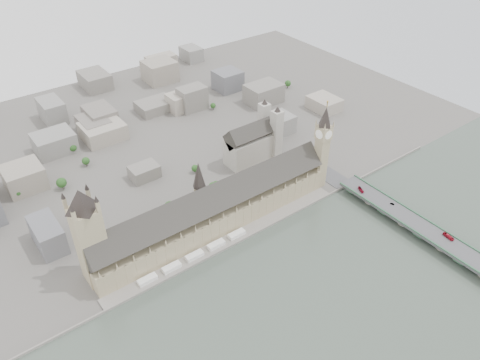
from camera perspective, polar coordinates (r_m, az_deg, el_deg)
ground at (r=474.82m, az=-1.89°, el=-7.00°), size 900.00×900.00×0.00m
river_thames at (r=397.72m, az=12.88°, el=-19.96°), size 600.00×600.00×0.00m
embankment_wall at (r=464.89m, az=-0.82°, el=-7.88°), size 600.00×1.50×3.00m
river_terrace at (r=469.65m, az=-1.36°, el=-7.41°), size 270.00×15.00×2.00m
terrace_tents at (r=452.68m, az=-5.57°, el=-9.16°), size 118.00×7.00×4.00m
palace_of_westminster at (r=472.12m, az=-3.33°, el=-3.67°), size 265.00×40.73×55.44m
elizabeth_tower at (r=518.29m, az=10.04°, el=4.61°), size 17.00×17.00×107.50m
victoria_tower at (r=418.96m, az=-18.01°, el=-6.05°), size 30.00×30.00×100.00m
central_tower at (r=450.52m, az=-4.99°, el=-0.30°), size 13.00×13.00×48.00m
westminster_bridge at (r=518.77m, az=18.78°, el=-4.17°), size 25.00×325.00×10.25m
bridge_parapets at (r=499.80m, az=22.89°, el=-6.22°), size 25.00×235.00×1.15m
westminster_abbey at (r=573.41m, az=1.63°, el=4.65°), size 68.00×36.00×64.00m
city_skyline_inland at (r=643.29m, az=-14.72°, el=6.54°), size 720.00×360.00×38.00m
park_trees at (r=504.78m, az=-6.78°, el=-3.07°), size 110.00×30.00×15.00m
red_bus_north at (r=532.76m, az=14.52°, el=-1.16°), size 6.34×10.33×2.85m
red_bus_south at (r=501.04m, az=24.05°, el=-6.30°), size 4.33×12.08×3.29m
car_silver at (r=523.24m, az=18.07°, el=-2.78°), size 2.92×4.50×1.40m
car_approach at (r=575.67m, az=9.75°, el=2.57°), size 2.38×5.29×1.51m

